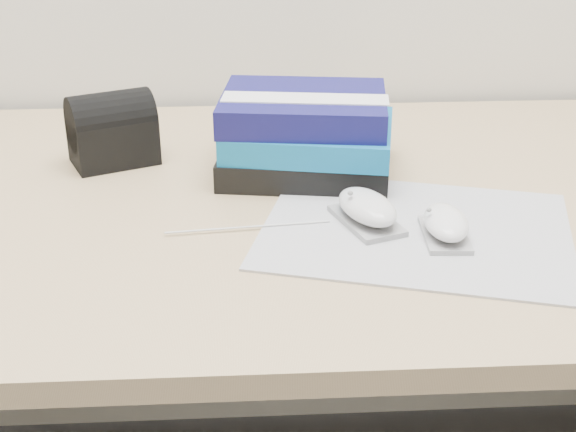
{
  "coord_description": "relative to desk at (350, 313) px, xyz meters",
  "views": [
    {
      "loc": [
        -0.16,
        0.58,
        1.18
      ],
      "look_at": [
        -0.11,
        1.43,
        0.77
      ],
      "focal_mm": 50.0,
      "sensor_mm": 36.0,
      "label": 1
    }
  ],
  "objects": [
    {
      "name": "mouse_rear",
      "position": [
        -0.01,
        -0.16,
        0.26
      ],
      "size": [
        0.09,
        0.12,
        0.05
      ],
      "color": "gray",
      "rests_on": "mousepad"
    },
    {
      "name": "usb_cable",
      "position": [
        -0.16,
        -0.17,
        0.24
      ],
      "size": [
        0.21,
        0.02,
        0.0
      ],
      "primitive_type": "cylinder",
      "rotation": [
        0.0,
        1.57,
        0.1
      ],
      "color": "silver",
      "rests_on": "mousepad"
    },
    {
      "name": "mouse_front",
      "position": [
        0.08,
        -0.21,
        0.25
      ],
      "size": [
        0.06,
        0.1,
        0.04
      ],
      "color": "#939396",
      "rests_on": "mousepad"
    },
    {
      "name": "pouch",
      "position": [
        -0.35,
        0.07,
        0.29
      ],
      "size": [
        0.14,
        0.12,
        0.11
      ],
      "color": "black",
      "rests_on": "desk"
    },
    {
      "name": "mousepad",
      "position": [
        0.05,
        -0.18,
        0.24
      ],
      "size": [
        0.44,
        0.38,
        0.0
      ],
      "primitive_type": "cube",
      "rotation": [
        0.0,
        0.0,
        -0.28
      ],
      "color": "gray",
      "rests_on": "desk"
    },
    {
      "name": "book_stack",
      "position": [
        -0.07,
        0.02,
        0.29
      ],
      "size": [
        0.27,
        0.23,
        0.12
      ],
      "color": "black",
      "rests_on": "desk"
    },
    {
      "name": "desk",
      "position": [
        0.0,
        0.0,
        0.0
      ],
      "size": [
        1.6,
        0.8,
        0.73
      ],
      "color": "tan",
      "rests_on": "ground"
    }
  ]
}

